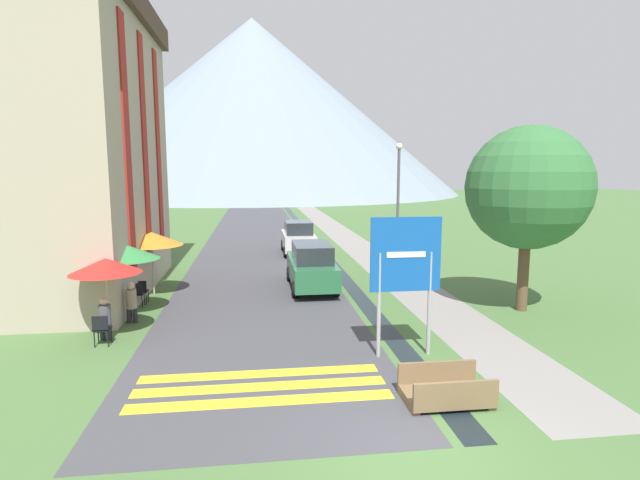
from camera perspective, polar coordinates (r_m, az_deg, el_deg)
ground_plane at (r=28.00m, az=-2.09°, el=-1.50°), size 160.00×160.00×0.00m
road at (r=37.78m, az=-7.29°, el=0.96°), size 6.40×60.00×0.01m
footpath at (r=38.28m, az=1.88°, el=1.11°), size 2.20×60.00×0.01m
drainage_channel at (r=37.97m, az=-1.70°, el=1.05°), size 0.60×60.00×0.00m
crosswalk_marking at (r=11.32m, az=-6.75°, el=-16.32°), size 5.44×1.84×0.01m
mountain_distant at (r=100.07m, az=-7.66°, el=14.81°), size 77.60×77.60×32.86m
hotel_building at (r=20.69m, az=-27.22°, el=10.59°), size 6.09×10.09×10.91m
road_sign at (r=12.50m, az=9.75°, el=-3.01°), size 1.78×0.11×3.52m
footbridge at (r=10.84m, az=14.16°, el=-16.39°), size 1.70×1.10×0.65m
parked_car_near at (r=19.59m, az=-0.98°, el=-2.97°), size 1.75×4.47×1.82m
parked_car_far at (r=27.69m, az=-2.50°, el=0.29°), size 1.77×3.83×1.82m
cafe_chair_far_right at (r=18.49m, az=-19.75°, el=-5.38°), size 0.40×0.40×0.85m
cafe_chair_nearest at (r=14.62m, az=-23.71°, el=-9.13°), size 0.40×0.40×0.85m
cafe_chair_far_left at (r=18.14m, az=-20.17°, el=-5.66°), size 0.40×0.40×0.85m
cafe_chair_middle at (r=17.13m, az=-21.29°, el=-6.52°), size 0.40×0.40×0.85m
cafe_umbrella_front_red at (r=14.93m, az=-23.32°, el=-2.74°), size 1.93×1.93×2.25m
cafe_umbrella_middle_green at (r=16.99m, az=-21.33°, el=-1.28°), size 2.10×2.10×2.31m
cafe_umbrella_rear_orange at (r=19.43m, az=-18.69°, el=0.13°), size 2.27×2.27×2.37m
person_seated_near at (r=15.02m, az=-23.37°, el=-8.04°), size 0.32×0.32×1.21m
person_seated_far at (r=16.37m, az=-20.77°, el=-6.50°), size 0.32×0.32×1.26m
streetlamp at (r=21.50m, az=8.91°, el=4.53°), size 0.28×0.28×5.75m
tree_by_path at (r=17.53m, az=22.69°, el=5.50°), size 4.00×4.00×6.08m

